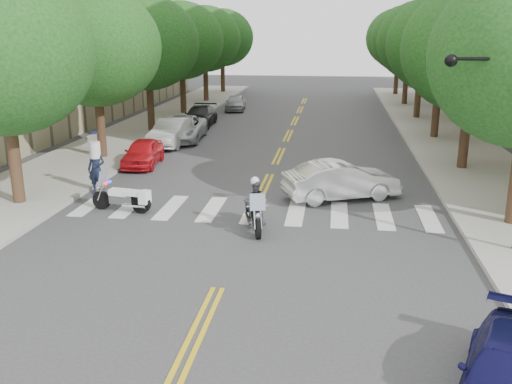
% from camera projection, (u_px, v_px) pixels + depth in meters
% --- Properties ---
extents(ground, '(140.00, 140.00, 0.00)m').
position_uv_depth(ground, '(218.00, 288.00, 14.56)').
color(ground, '#38383A').
rests_on(ground, ground).
extents(sidewalk_left, '(5.00, 60.00, 0.15)m').
position_uv_depth(sidewalk_left, '(141.00, 131.00, 36.73)').
color(sidewalk_left, '#9E9991').
rests_on(sidewalk_left, ground).
extents(sidewalk_right, '(5.00, 60.00, 0.15)m').
position_uv_depth(sidewalk_right, '(446.00, 138.00, 34.25)').
color(sidewalk_right, '#9E9991').
rests_on(sidewalk_right, ground).
extents(tree_l_0, '(6.40, 6.40, 8.45)m').
position_uv_depth(tree_l_0, '(2.00, 54.00, 19.89)').
color(tree_l_0, '#382316').
rests_on(tree_l_0, ground).
extents(tree_l_1, '(6.40, 6.40, 8.45)m').
position_uv_depth(tree_l_1, '(95.00, 47.00, 27.52)').
color(tree_l_1, '#382316').
rests_on(tree_l_1, ground).
extents(tree_l_2, '(6.40, 6.40, 8.45)m').
position_uv_depth(tree_l_2, '(147.00, 43.00, 35.14)').
color(tree_l_2, '#382316').
rests_on(tree_l_2, ground).
extents(tree_l_3, '(6.40, 6.40, 8.45)m').
position_uv_depth(tree_l_3, '(181.00, 41.00, 42.76)').
color(tree_l_3, '#382316').
rests_on(tree_l_3, ground).
extents(tree_l_4, '(6.40, 6.40, 8.45)m').
position_uv_depth(tree_l_4, '(205.00, 39.00, 50.38)').
color(tree_l_4, '#382316').
rests_on(tree_l_4, ground).
extents(tree_l_5, '(6.40, 6.40, 8.45)m').
position_uv_depth(tree_l_5, '(222.00, 38.00, 58.00)').
color(tree_l_5, '#382316').
rests_on(tree_l_5, ground).
extents(tree_r_1, '(6.40, 6.40, 8.45)m').
position_uv_depth(tree_r_1, '(474.00, 49.00, 25.22)').
color(tree_r_1, '#382316').
rests_on(tree_r_1, ground).
extents(tree_r_2, '(6.40, 6.40, 8.45)m').
position_uv_depth(tree_r_2, '(442.00, 44.00, 32.84)').
color(tree_r_2, '#382316').
rests_on(tree_r_2, ground).
extents(tree_r_3, '(6.40, 6.40, 8.45)m').
position_uv_depth(tree_r_3, '(422.00, 41.00, 40.46)').
color(tree_r_3, '#382316').
rests_on(tree_r_3, ground).
extents(tree_r_4, '(6.40, 6.40, 8.45)m').
position_uv_depth(tree_r_4, '(409.00, 39.00, 48.08)').
color(tree_r_4, '#382316').
rests_on(tree_r_4, ground).
extents(tree_r_5, '(6.40, 6.40, 8.45)m').
position_uv_depth(tree_r_5, '(399.00, 38.00, 55.70)').
color(tree_r_5, '#382316').
rests_on(tree_r_5, ground).
extents(traffic_signal_pole, '(2.82, 0.42, 6.00)m').
position_uv_depth(traffic_signal_pole, '(512.00, 128.00, 15.86)').
color(traffic_signal_pole, black).
rests_on(traffic_signal_pole, ground).
extents(motorcycle_police, '(0.90, 2.19, 1.81)m').
position_uv_depth(motorcycle_police, '(255.00, 206.00, 18.63)').
color(motorcycle_police, black).
rests_on(motorcycle_police, ground).
extents(motorcycle_parked, '(2.31, 0.77, 1.49)m').
position_uv_depth(motorcycle_parked, '(126.00, 198.00, 20.55)').
color(motorcycle_parked, black).
rests_on(motorcycle_parked, ground).
extents(officer_standing, '(0.81, 0.59, 2.04)m').
position_uv_depth(officer_standing, '(96.00, 169.00, 22.63)').
color(officer_standing, '#161C32').
rests_on(officer_standing, ground).
extents(convertible, '(4.75, 3.25, 1.48)m').
position_uv_depth(convertible, '(341.00, 181.00, 22.04)').
color(convertible, silver).
rests_on(convertible, ground).
extents(parked_car_a, '(1.83, 3.89, 1.29)m').
position_uv_depth(parked_car_a, '(143.00, 153.00, 27.51)').
color(parked_car_a, red).
rests_on(parked_car_a, ground).
extents(parked_car_b, '(1.83, 4.64, 1.50)m').
position_uv_depth(parked_car_b, '(172.00, 132.00, 32.32)').
color(parked_car_b, silver).
rests_on(parked_car_b, ground).
extents(parked_car_c, '(2.70, 5.28, 1.43)m').
position_uv_depth(parked_car_c, '(182.00, 129.00, 33.73)').
color(parked_car_c, '#AFB2B7').
rests_on(parked_car_c, ground).
extents(parked_car_d, '(2.05, 4.70, 1.34)m').
position_uv_depth(parked_car_d, '(200.00, 116.00, 38.87)').
color(parked_car_d, black).
rests_on(parked_car_d, ground).
extents(parked_car_e, '(1.84, 3.88, 1.28)m').
position_uv_depth(parked_car_e, '(235.00, 103.00, 46.31)').
color(parked_car_e, '#9F9FA4').
rests_on(parked_car_e, ground).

